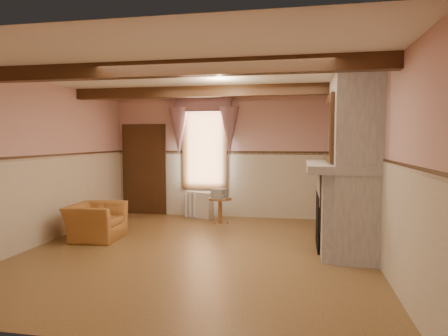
% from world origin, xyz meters
% --- Properties ---
extents(floor, '(5.50, 6.00, 0.01)m').
position_xyz_m(floor, '(0.00, 0.00, 0.00)').
color(floor, brown).
rests_on(floor, ground).
extents(ceiling, '(5.50, 6.00, 0.01)m').
position_xyz_m(ceiling, '(0.00, 0.00, 2.80)').
color(ceiling, silver).
rests_on(ceiling, wall_back).
extents(wall_back, '(5.50, 0.02, 2.80)m').
position_xyz_m(wall_back, '(0.00, 3.00, 1.40)').
color(wall_back, tan).
rests_on(wall_back, floor).
extents(wall_front, '(5.50, 0.02, 2.80)m').
position_xyz_m(wall_front, '(0.00, -3.00, 1.40)').
color(wall_front, tan).
rests_on(wall_front, floor).
extents(wall_left, '(0.02, 6.00, 2.80)m').
position_xyz_m(wall_left, '(-2.75, 0.00, 1.40)').
color(wall_left, tan).
rests_on(wall_left, floor).
extents(wall_right, '(0.02, 6.00, 2.80)m').
position_xyz_m(wall_right, '(2.75, 0.00, 1.40)').
color(wall_right, tan).
rests_on(wall_right, floor).
extents(wainscot, '(5.50, 6.00, 1.50)m').
position_xyz_m(wainscot, '(0.00, 0.00, 0.75)').
color(wainscot, beige).
rests_on(wainscot, floor).
extents(chair_rail, '(5.50, 6.00, 0.08)m').
position_xyz_m(chair_rail, '(0.00, 0.00, 1.50)').
color(chair_rail, black).
rests_on(chair_rail, wainscot).
extents(firebox, '(0.20, 0.95, 0.90)m').
position_xyz_m(firebox, '(2.00, 0.60, 0.45)').
color(firebox, black).
rests_on(firebox, floor).
extents(armchair, '(0.91, 1.03, 0.64)m').
position_xyz_m(armchair, '(-2.01, 0.41, 0.32)').
color(armchair, '#9E662D').
rests_on(armchair, floor).
extents(side_table, '(0.51, 0.51, 0.55)m').
position_xyz_m(side_table, '(-0.07, 2.18, 0.28)').
color(side_table, brown).
rests_on(side_table, floor).
extents(book_stack, '(0.34, 0.38, 0.20)m').
position_xyz_m(book_stack, '(-0.07, 2.17, 0.65)').
color(book_stack, '#B7AD8C').
rests_on(book_stack, side_table).
extents(radiator, '(0.71, 0.45, 0.60)m').
position_xyz_m(radiator, '(-0.67, 2.70, 0.30)').
color(radiator, silver).
rests_on(radiator, floor).
extents(bowl, '(0.32, 0.32, 0.08)m').
position_xyz_m(bowl, '(2.24, 0.46, 1.46)').
color(bowl, brown).
rests_on(bowl, mantel).
extents(mantel_clock, '(0.14, 0.24, 0.20)m').
position_xyz_m(mantel_clock, '(2.24, 1.35, 1.52)').
color(mantel_clock, '#311D0D').
rests_on(mantel_clock, mantel).
extents(oil_lamp, '(0.11, 0.11, 0.28)m').
position_xyz_m(oil_lamp, '(2.24, 1.03, 1.56)').
color(oil_lamp, gold).
rests_on(oil_lamp, mantel).
extents(candle_red, '(0.06, 0.06, 0.16)m').
position_xyz_m(candle_red, '(2.24, -0.17, 1.50)').
color(candle_red, '#A8142A').
rests_on(candle_red, mantel).
extents(jar_yellow, '(0.06, 0.06, 0.12)m').
position_xyz_m(jar_yellow, '(2.24, 0.07, 1.48)').
color(jar_yellow, gold).
rests_on(jar_yellow, mantel).
extents(fireplace, '(0.85, 2.00, 2.80)m').
position_xyz_m(fireplace, '(2.42, 0.60, 1.40)').
color(fireplace, gray).
rests_on(fireplace, floor).
extents(mantel, '(1.05, 2.05, 0.12)m').
position_xyz_m(mantel, '(2.24, 0.60, 1.36)').
color(mantel, gray).
rests_on(mantel, fireplace).
extents(overmantel_mirror, '(0.06, 1.44, 1.04)m').
position_xyz_m(overmantel_mirror, '(2.06, 0.60, 1.97)').
color(overmantel_mirror, silver).
rests_on(overmantel_mirror, fireplace).
extents(door, '(1.10, 0.10, 2.10)m').
position_xyz_m(door, '(-2.10, 2.94, 1.05)').
color(door, black).
rests_on(door, floor).
extents(window, '(1.06, 0.08, 2.02)m').
position_xyz_m(window, '(-0.60, 2.97, 1.65)').
color(window, white).
rests_on(window, wall_back).
extents(window_drapes, '(1.30, 0.14, 1.40)m').
position_xyz_m(window_drapes, '(-0.60, 2.88, 2.25)').
color(window_drapes, gray).
rests_on(window_drapes, wall_back).
extents(ceiling_beam_front, '(5.50, 0.18, 0.20)m').
position_xyz_m(ceiling_beam_front, '(0.00, -1.20, 2.70)').
color(ceiling_beam_front, black).
rests_on(ceiling_beam_front, ceiling).
extents(ceiling_beam_back, '(5.50, 0.18, 0.20)m').
position_xyz_m(ceiling_beam_back, '(0.00, 1.20, 2.70)').
color(ceiling_beam_back, black).
rests_on(ceiling_beam_back, ceiling).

